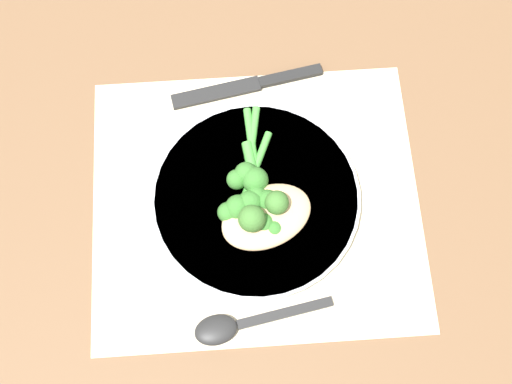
% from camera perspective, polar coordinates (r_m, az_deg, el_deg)
% --- Properties ---
extents(ground_plane, '(3.00, 3.00, 0.00)m').
position_cam_1_polar(ground_plane, '(0.85, 0.00, -0.81)').
color(ground_plane, brown).
extents(placemat, '(0.39, 0.34, 0.00)m').
position_cam_1_polar(placemat, '(0.85, 0.00, -0.76)').
color(placemat, beige).
rests_on(placemat, ground_plane).
extents(plate, '(0.25, 0.25, 0.01)m').
position_cam_1_polar(plate, '(0.84, 0.00, -0.51)').
color(plate, silver).
rests_on(plate, placemat).
extents(chicken_fillet, '(0.13, 0.11, 0.02)m').
position_cam_1_polar(chicken_fillet, '(0.82, 0.84, -1.99)').
color(chicken_fillet, tan).
rests_on(chicken_fillet, plate).
extents(pesto_dollop_primary, '(0.03, 0.03, 0.03)m').
position_cam_1_polar(pesto_dollop_primary, '(0.79, -0.34, -2.14)').
color(pesto_dollop_primary, '#3D702D').
rests_on(pesto_dollop_primary, chicken_fillet).
extents(pesto_dollop_secondary, '(0.03, 0.03, 0.03)m').
position_cam_1_polar(pesto_dollop_secondary, '(0.80, 1.67, -0.85)').
color(pesto_dollop_secondary, '#3D702D').
rests_on(pesto_dollop_secondary, chicken_fillet).
extents(broccoli_stalk_front, '(0.04, 0.13, 0.03)m').
position_cam_1_polar(broccoli_stalk_front, '(0.82, 0.50, -1.76)').
color(broccoli_stalk_front, green).
rests_on(broccoli_stalk_front, plate).
extents(broccoli_stalk_rear, '(0.07, 0.12, 0.03)m').
position_cam_1_polar(broccoli_stalk_rear, '(0.82, -1.35, -1.10)').
color(broccoli_stalk_rear, green).
rests_on(broccoli_stalk_rear, plate).
extents(broccoli_stalk_right, '(0.05, 0.14, 0.03)m').
position_cam_1_polar(broccoli_stalk_right, '(0.82, 0.09, -0.23)').
color(broccoli_stalk_right, green).
rests_on(broccoli_stalk_right, plate).
extents(broccoli_stalk_left, '(0.05, 0.12, 0.03)m').
position_cam_1_polar(broccoli_stalk_left, '(0.83, -0.65, 1.47)').
color(broccoli_stalk_left, green).
rests_on(broccoli_stalk_left, plate).
extents(knife, '(0.20, 0.05, 0.01)m').
position_cam_1_polar(knife, '(0.91, -0.52, 8.54)').
color(knife, black).
rests_on(knife, placemat).
extents(spoon, '(0.16, 0.05, 0.01)m').
position_cam_1_polar(spoon, '(0.80, -2.03, -10.68)').
color(spoon, black).
rests_on(spoon, placemat).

